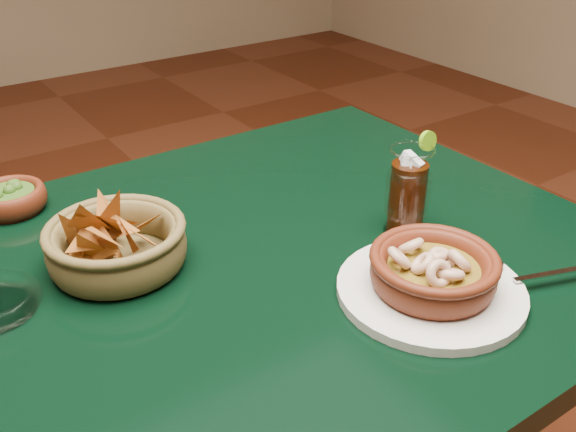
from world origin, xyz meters
TOP-DOWN VIEW (x-y plane):
  - dining_table at (0.00, 0.00)m, footprint 1.20×0.80m
  - shrimp_plate at (0.23, -0.20)m, footprint 0.30×0.24m
  - chip_basket at (-0.06, 0.08)m, footprint 0.22×0.22m
  - guacamole_ramekin at (-0.14, 0.33)m, footprint 0.13×0.13m
  - cola_drink at (0.32, -0.07)m, footprint 0.13×0.13m

SIDE VIEW (x-z plane):
  - dining_table at x=0.00m, z-range 0.28..1.03m
  - guacamole_ramekin at x=-0.14m, z-range 0.75..0.79m
  - shrimp_plate at x=0.23m, z-range 0.74..0.82m
  - chip_basket at x=-0.06m, z-range 0.72..0.85m
  - cola_drink at x=0.32m, z-range 0.74..0.89m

